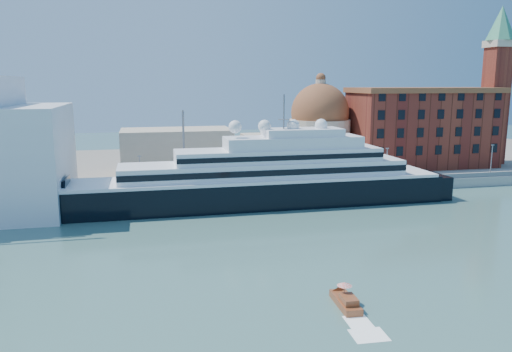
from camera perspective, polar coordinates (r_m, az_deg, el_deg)
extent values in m
plane|color=#3D6A68|center=(90.44, 6.55, -6.58)|extent=(400.00, 400.00, 0.00)
cube|color=gray|center=(121.68, 1.27, -1.42)|extent=(180.00, 10.00, 2.50)
cube|color=slate|center=(161.13, -2.28, 1.46)|extent=(260.00, 72.00, 2.00)
cube|color=slate|center=(117.04, 1.81, -0.98)|extent=(180.00, 0.10, 1.20)
cube|color=black|center=(109.74, -0.13, -2.16)|extent=(83.74, 12.88, 6.98)
cone|color=black|center=(109.12, -23.34, -3.12)|extent=(10.74, 12.88, 12.88)
cube|color=black|center=(125.60, 18.85, -1.20)|extent=(6.44, 11.81, 6.44)
cube|color=white|center=(108.97, -0.13, -0.23)|extent=(81.59, 13.10, 0.64)
cube|color=white|center=(109.11, 0.97, 0.81)|extent=(62.27, 10.74, 3.22)
cube|color=black|center=(103.98, 1.67, 0.32)|extent=(62.27, 0.15, 1.29)
cube|color=white|center=(109.44, 2.61, 2.43)|extent=(45.09, 9.66, 2.79)
cube|color=white|center=(109.99, 4.24, 3.86)|extent=(30.06, 8.59, 2.58)
cube|color=white|center=(110.40, 5.33, 4.99)|extent=(17.18, 7.51, 1.72)
cylinder|color=slate|center=(108.80, 3.20, 7.32)|extent=(0.32, 0.32, 7.51)
sphere|color=white|center=(106.56, -2.40, 5.64)|extent=(2.79, 2.79, 2.79)
sphere|color=white|center=(107.91, 0.98, 5.71)|extent=(2.79, 2.79, 2.79)
sphere|color=white|center=(109.62, 4.27, 5.76)|extent=(2.79, 2.79, 2.79)
sphere|color=white|center=(111.68, 7.45, 5.79)|extent=(2.79, 2.79, 2.79)
cube|color=white|center=(106.34, -18.97, -4.19)|extent=(10.65, 4.96, 1.37)
cube|color=white|center=(105.64, -18.11, -3.61)|extent=(3.70, 2.64, 1.02)
cube|color=brown|center=(63.22, 10.19, -14.11)|extent=(2.40, 6.34, 1.04)
cube|color=brown|center=(61.97, 10.56, -13.75)|extent=(1.80, 2.68, 0.83)
cylinder|color=slate|center=(63.14, 10.07, -12.84)|extent=(0.06, 0.06, 1.67)
cone|color=red|center=(62.78, 10.10, -12.06)|extent=(1.87, 1.87, 0.42)
cube|color=maroon|center=(156.69, 18.45, 5.09)|extent=(42.00, 18.00, 22.00)
cube|color=brown|center=(156.11, 18.70, 9.29)|extent=(43.00, 19.00, 1.50)
cube|color=maroon|center=(169.96, 25.58, 7.19)|extent=(6.00, 6.00, 35.00)
cube|color=beige|center=(170.19, 26.09, 13.40)|extent=(7.00, 7.00, 2.00)
cone|color=#418F6B|center=(170.69, 26.26, 15.41)|extent=(8.40, 8.40, 10.00)
cylinder|color=beige|center=(149.50, 7.24, 3.76)|extent=(18.00, 18.00, 14.00)
sphere|color=brown|center=(148.71, 7.33, 7.21)|extent=(17.00, 17.00, 17.00)
cylinder|color=beige|center=(148.46, 7.40, 10.29)|extent=(3.00, 3.00, 3.00)
cube|color=beige|center=(143.66, 2.24, 2.76)|extent=(18.00, 14.00, 10.00)
cube|color=beige|center=(140.93, -9.05, 2.89)|extent=(30.00, 16.00, 12.00)
cylinder|color=slate|center=(114.19, -13.10, 0.19)|extent=(0.24, 0.24, 8.00)
cube|color=slate|center=(113.54, -13.19, 2.22)|extent=(0.80, 0.30, 0.25)
cylinder|color=slate|center=(117.83, 1.64, 0.78)|extent=(0.24, 0.24, 8.00)
cube|color=slate|center=(117.20, 1.65, 2.75)|extent=(0.80, 0.30, 0.25)
cylinder|color=slate|center=(128.56, 14.70, 1.26)|extent=(0.24, 0.24, 8.00)
cube|color=slate|center=(127.98, 14.78, 3.07)|extent=(0.80, 0.30, 0.25)
cylinder|color=slate|center=(144.82, 25.30, 1.61)|extent=(0.24, 0.24, 8.00)
cube|color=slate|center=(144.30, 25.43, 3.21)|extent=(0.80, 0.30, 0.25)
cylinder|color=slate|center=(115.75, -8.25, 3.00)|extent=(0.50, 0.50, 18.00)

